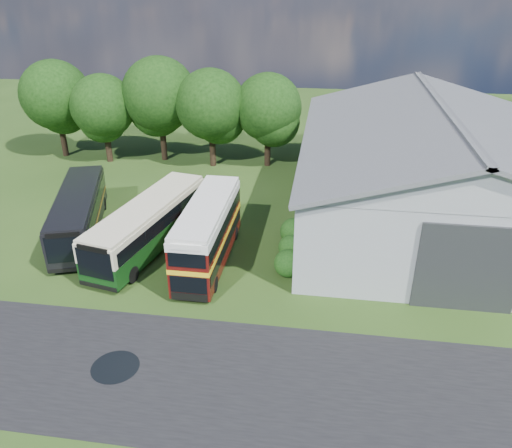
% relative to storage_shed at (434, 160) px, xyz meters
% --- Properties ---
extents(ground, '(120.00, 120.00, 0.00)m').
position_rel_storage_shed_xyz_m(ground, '(-15.00, -15.98, -4.17)').
color(ground, '#213A12').
rests_on(ground, ground).
extents(asphalt_road, '(60.00, 8.00, 0.02)m').
position_rel_storage_shed_xyz_m(asphalt_road, '(-12.00, -18.98, -4.17)').
color(asphalt_road, black).
rests_on(asphalt_road, ground).
extents(puddle, '(2.20, 2.20, 0.01)m').
position_rel_storage_shed_xyz_m(puddle, '(-16.50, -18.98, -4.17)').
color(puddle, black).
rests_on(puddle, ground).
extents(storage_shed, '(18.80, 24.80, 8.15)m').
position_rel_storage_shed_xyz_m(storage_shed, '(0.00, 0.00, 0.00)').
color(storage_shed, gray).
rests_on(storage_shed, ground).
extents(tree_left_a, '(6.46, 6.46, 9.12)m').
position_rel_storage_shed_xyz_m(tree_left_a, '(-33.00, 8.52, 1.71)').
color(tree_left_a, black).
rests_on(tree_left_a, ground).
extents(tree_left_b, '(5.78, 5.78, 8.16)m').
position_rel_storage_shed_xyz_m(tree_left_b, '(-28.00, 7.52, 1.09)').
color(tree_left_b, black).
rests_on(tree_left_b, ground).
extents(tree_mid, '(6.80, 6.80, 9.60)m').
position_rel_storage_shed_xyz_m(tree_mid, '(-23.00, 8.82, 2.02)').
color(tree_mid, black).
rests_on(tree_mid, ground).
extents(tree_right_a, '(6.26, 6.26, 8.83)m').
position_rel_storage_shed_xyz_m(tree_right_a, '(-18.00, 7.82, 1.52)').
color(tree_right_a, black).
rests_on(tree_right_a, ground).
extents(tree_right_b, '(5.98, 5.98, 8.45)m').
position_rel_storage_shed_xyz_m(tree_right_b, '(-13.00, 8.62, 1.27)').
color(tree_right_b, black).
rests_on(tree_right_b, ground).
extents(shrub_front, '(1.70, 1.70, 1.70)m').
position_rel_storage_shed_xyz_m(shrub_front, '(-9.40, -9.98, -4.17)').
color(shrub_front, '#194714').
rests_on(shrub_front, ground).
extents(shrub_mid, '(1.60, 1.60, 1.60)m').
position_rel_storage_shed_xyz_m(shrub_mid, '(-9.40, -7.98, -4.17)').
color(shrub_mid, '#194714').
rests_on(shrub_mid, ground).
extents(shrub_back, '(1.80, 1.80, 1.80)m').
position_rel_storage_shed_xyz_m(shrub_back, '(-9.40, -5.98, -4.17)').
color(shrub_back, '#194714').
rests_on(shrub_back, ground).
extents(bus_green_single, '(4.84, 11.60, 3.12)m').
position_rel_storage_shed_xyz_m(bus_green_single, '(-18.59, -7.98, -2.51)').
color(bus_green_single, black).
rests_on(bus_green_single, ground).
extents(bus_maroon_double, '(2.38, 9.22, 3.96)m').
position_rel_storage_shed_xyz_m(bus_maroon_double, '(-14.38, -9.23, -2.19)').
color(bus_maroon_double, black).
rests_on(bus_maroon_double, ground).
extents(bus_dark_single, '(5.85, 11.17, 3.01)m').
position_rel_storage_shed_xyz_m(bus_dark_single, '(-23.89, -6.92, -2.56)').
color(bus_dark_single, black).
rests_on(bus_dark_single, ground).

